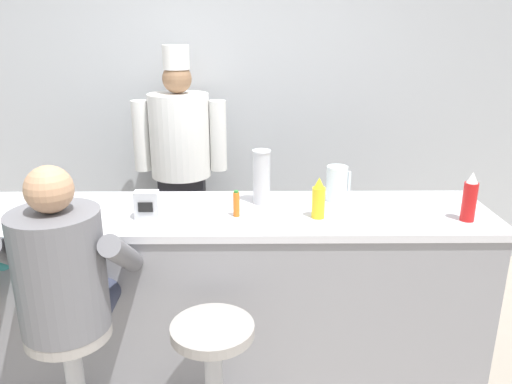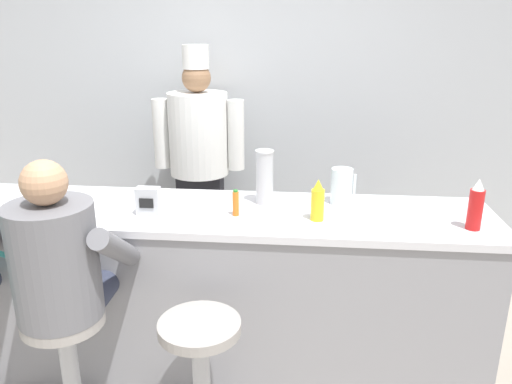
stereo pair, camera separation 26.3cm
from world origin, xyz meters
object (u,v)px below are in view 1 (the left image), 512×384
at_px(ketchup_bottle_red, 470,198).
at_px(cook_in_whites_near, 181,155).
at_px(mustard_bottle_yellow, 319,199).
at_px(breakfast_plate, 40,223).
at_px(napkin_dispenser_chrome, 147,205).
at_px(cup_stack_steel, 261,177).
at_px(hot_sauce_bottle_orange, 236,204).
at_px(water_pitcher_clear, 337,184).
at_px(diner_seated_grey, 65,281).
at_px(empty_stool_round, 214,369).

xyz_separation_m(ketchup_bottle_red, cook_in_whites_near, (-1.67, 1.40, -0.13)).
distance_m(mustard_bottle_yellow, cook_in_whites_near, 1.63).
xyz_separation_m(mustard_bottle_yellow, breakfast_plate, (-1.41, -0.10, -0.09)).
bearing_deg(napkin_dispenser_chrome, breakfast_plate, -169.74).
distance_m(cup_stack_steel, cook_in_whites_near, 1.29).
relative_size(hot_sauce_bottle_orange, water_pitcher_clear, 0.70).
relative_size(hot_sauce_bottle_orange, breakfast_plate, 0.52).
xyz_separation_m(mustard_bottle_yellow, diner_seated_grey, (-1.16, -0.49, -0.21)).
bearing_deg(empty_stool_round, hot_sauce_bottle_orange, 79.82).
xyz_separation_m(ketchup_bottle_red, cup_stack_steel, (-1.06, 0.28, 0.03)).
height_order(diner_seated_grey, cook_in_whites_near, cook_in_whites_near).
relative_size(napkin_dispenser_chrome, empty_stool_round, 0.21).
relative_size(empty_stool_round, cook_in_whites_near, 0.38).
height_order(ketchup_bottle_red, napkin_dispenser_chrome, ketchup_bottle_red).
bearing_deg(empty_stool_round, diner_seated_grey, 177.20).
bearing_deg(breakfast_plate, empty_stool_round, -25.39).
height_order(ketchup_bottle_red, mustard_bottle_yellow, ketchup_bottle_red).
distance_m(hot_sauce_bottle_orange, breakfast_plate, 0.99).
bearing_deg(empty_stool_round, napkin_dispenser_chrome, 125.39).
bearing_deg(cook_in_whites_near, ketchup_bottle_red, -40.07).
bearing_deg(mustard_bottle_yellow, breakfast_plate, -176.12).
relative_size(napkin_dispenser_chrome, cook_in_whites_near, 0.08).
bearing_deg(hot_sauce_bottle_orange, cook_in_whites_near, 109.60).
distance_m(ketchup_bottle_red, mustard_bottle_yellow, 0.77).
bearing_deg(cup_stack_steel, water_pitcher_clear, 5.34).
height_order(breakfast_plate, napkin_dispenser_chrome, napkin_dispenser_chrome).
bearing_deg(breakfast_plate, hot_sauce_bottle_orange, 6.91).
bearing_deg(mustard_bottle_yellow, empty_stool_round, -135.38).
bearing_deg(napkin_dispenser_chrome, empty_stool_round, -54.61).
bearing_deg(hot_sauce_bottle_orange, cup_stack_steel, 56.78).
height_order(cup_stack_steel, cook_in_whites_near, cook_in_whites_near).
bearing_deg(diner_seated_grey, water_pitcher_clear, 30.12).
height_order(mustard_bottle_yellow, empty_stool_round, mustard_bottle_yellow).
relative_size(mustard_bottle_yellow, diner_seated_grey, 0.15).
relative_size(hot_sauce_bottle_orange, diner_seated_grey, 0.10).
height_order(ketchup_bottle_red, water_pitcher_clear, ketchup_bottle_red).
height_order(breakfast_plate, cup_stack_steel, cup_stack_steel).
bearing_deg(ketchup_bottle_red, breakfast_plate, -178.74).
bearing_deg(cook_in_whites_near, diner_seated_grey, -98.19).
relative_size(ketchup_bottle_red, empty_stool_round, 0.37).
height_order(breakfast_plate, diner_seated_grey, diner_seated_grey).
height_order(ketchup_bottle_red, breakfast_plate, ketchup_bottle_red).
xyz_separation_m(water_pitcher_clear, napkin_dispenser_chrome, (-1.03, -0.27, -0.03)).
relative_size(ketchup_bottle_red, mustard_bottle_yellow, 1.18).
bearing_deg(cook_in_whites_near, breakfast_plate, -109.46).
xyz_separation_m(hot_sauce_bottle_orange, cup_stack_steel, (0.14, 0.21, 0.09)).
relative_size(ketchup_bottle_red, napkin_dispenser_chrome, 1.76).
distance_m(mustard_bottle_yellow, water_pitcher_clear, 0.30).
relative_size(hot_sauce_bottle_orange, empty_stool_round, 0.20).
relative_size(cup_stack_steel, napkin_dispenser_chrome, 2.08).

